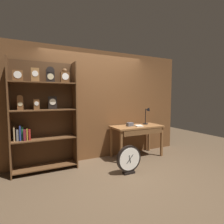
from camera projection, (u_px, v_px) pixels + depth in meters
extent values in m
plane|color=brown|center=(121.00, 178.00, 3.28)|extent=(10.00, 10.00, 0.00)
cube|color=brown|center=(96.00, 105.00, 4.29)|extent=(4.80, 0.05, 2.60)
cube|color=brown|center=(9.00, 118.00, 3.26)|extent=(0.02, 0.37, 2.21)
cube|color=brown|center=(75.00, 115.00, 3.80)|extent=(0.02, 0.37, 2.21)
cube|color=#4B2F1A|center=(43.00, 116.00, 3.69)|extent=(1.24, 0.01, 2.21)
cube|color=brown|center=(46.00, 166.00, 3.62)|extent=(1.19, 0.36, 0.02)
cube|color=brown|center=(45.00, 138.00, 3.57)|extent=(1.19, 0.36, 0.02)
cube|color=brown|center=(44.00, 110.00, 3.52)|extent=(1.19, 0.36, 0.02)
cube|color=brown|center=(43.00, 83.00, 3.48)|extent=(1.19, 0.36, 0.02)
cube|color=brown|center=(18.00, 76.00, 3.26)|extent=(0.17, 0.08, 0.20)
cylinder|color=white|center=(18.00, 75.00, 3.22)|extent=(0.13, 0.01, 0.13)
cube|color=brown|center=(20.00, 105.00, 3.35)|extent=(0.10, 0.10, 0.20)
cylinder|color=brown|center=(20.00, 98.00, 3.34)|extent=(0.10, 0.10, 0.10)
cylinder|color=#C6B78C|center=(20.00, 104.00, 3.30)|extent=(0.08, 0.01, 0.08)
cube|color=olive|center=(35.00, 75.00, 3.38)|extent=(0.14, 0.09, 0.26)
cylinder|color=white|center=(35.00, 74.00, 3.33)|extent=(0.11, 0.01, 0.11)
cube|color=brown|center=(36.00, 104.00, 3.45)|extent=(0.10, 0.10, 0.21)
cylinder|color=silver|center=(37.00, 104.00, 3.40)|extent=(0.08, 0.01, 0.08)
cube|color=black|center=(50.00, 78.00, 3.51)|extent=(0.16, 0.08, 0.19)
cylinder|color=black|center=(50.00, 71.00, 3.50)|extent=(0.16, 0.08, 0.16)
cylinder|color=#C6B78C|center=(51.00, 76.00, 3.47)|extent=(0.12, 0.01, 0.12)
cube|color=black|center=(52.00, 103.00, 3.59)|extent=(0.16, 0.07, 0.25)
cylinder|color=silver|center=(53.00, 102.00, 3.55)|extent=(0.12, 0.01, 0.12)
cube|color=brown|center=(65.00, 78.00, 3.65)|extent=(0.18, 0.10, 0.22)
sphere|color=brown|center=(65.00, 71.00, 3.64)|extent=(0.10, 0.10, 0.10)
cylinder|color=white|center=(65.00, 76.00, 3.60)|extent=(0.14, 0.01, 0.14)
cube|color=tan|center=(14.00, 134.00, 3.33)|extent=(0.02, 0.16, 0.27)
cube|color=slate|center=(18.00, 135.00, 3.35)|extent=(0.04, 0.15, 0.21)
cube|color=navy|center=(20.00, 133.00, 3.36)|extent=(0.03, 0.17, 0.28)
cube|color=#236638|center=(23.00, 133.00, 3.39)|extent=(0.03, 0.12, 0.25)
cube|color=maroon|center=(25.00, 135.00, 3.39)|extent=(0.04, 0.17, 0.21)
cube|color=#B78C2D|center=(27.00, 134.00, 3.41)|extent=(0.02, 0.14, 0.22)
cube|color=maroon|center=(30.00, 134.00, 3.42)|extent=(0.03, 0.15, 0.20)
cube|color=brown|center=(137.00, 126.00, 4.43)|extent=(1.27, 0.61, 0.04)
cube|color=brown|center=(121.00, 147.00, 3.97)|extent=(0.05, 0.05, 0.74)
cube|color=brown|center=(162.00, 142.00, 4.49)|extent=(0.05, 0.05, 0.74)
cube|color=brown|center=(111.00, 142.00, 4.43)|extent=(0.05, 0.05, 0.74)
cube|color=brown|center=(149.00, 137.00, 4.95)|extent=(0.05, 0.05, 0.74)
cube|color=brown|center=(144.00, 132.00, 4.18)|extent=(1.08, 0.03, 0.12)
cylinder|color=black|center=(145.00, 124.00, 4.67)|extent=(0.14, 0.14, 0.02)
cylinder|color=black|center=(145.00, 116.00, 4.66)|extent=(0.02, 0.02, 0.39)
cone|color=black|center=(149.00, 109.00, 4.62)|extent=(0.11, 0.13, 0.12)
cube|color=#595960|center=(130.00, 124.00, 4.36)|extent=(0.15, 0.11, 0.09)
cube|color=silver|center=(139.00, 126.00, 4.32)|extent=(0.21, 0.25, 0.02)
cube|color=black|center=(129.00, 172.00, 3.48)|extent=(0.23, 0.11, 0.04)
cylinder|color=black|center=(129.00, 159.00, 3.46)|extent=(0.52, 0.06, 0.52)
cylinder|color=white|center=(130.00, 159.00, 3.43)|extent=(0.45, 0.01, 0.45)
cube|color=black|center=(130.00, 159.00, 3.42)|extent=(0.05, 0.01, 0.15)
cube|color=black|center=(130.00, 159.00, 3.42)|extent=(0.15, 0.01, 0.17)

